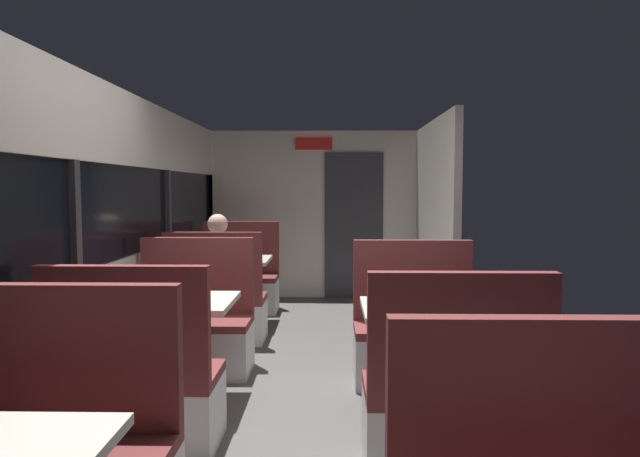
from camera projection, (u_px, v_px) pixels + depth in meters
ground_plane at (295, 419)px, 3.74m from camera, size 3.30×9.20×0.02m
carriage_window_panel_left at (72, 251)px, 3.69m from camera, size 0.09×8.48×2.30m
carriage_end_bulkhead at (318, 216)px, 7.84m from camera, size 2.90×0.11×2.30m
carriage_aisle_panel_right at (435, 220)px, 6.62m from camera, size 0.08×2.40×2.30m
dining_table_mid_window at (169, 314)px, 3.95m from camera, size 0.90×0.70×0.74m
bench_mid_window_facing_end at (135, 394)px, 3.28m from camera, size 0.95×0.50×1.10m
bench_mid_window_facing_entry at (194, 332)px, 4.67m from camera, size 0.95×0.50×1.10m
dining_table_far_window at (229, 267)px, 6.27m from camera, size 0.90×0.70×0.74m
bench_far_window_facing_end at (217, 308)px, 5.60m from camera, size 0.95×0.50×1.10m
bench_far_window_facing_entry at (239, 284)px, 6.99m from camera, size 0.95×0.50×1.10m
dining_table_rear_aisle at (431, 322)px, 3.72m from camera, size 0.90×0.70×0.74m
bench_rear_aisle_facing_end at (453, 410)px, 3.04m from camera, size 0.95×0.50×1.10m
bench_rear_aisle_facing_entry at (415, 340)px, 4.44m from camera, size 0.95×0.50×1.10m
seated_passenger at (218, 286)px, 5.66m from camera, size 0.47×0.55×1.26m
coffee_cup_secondary at (421, 297)px, 3.81m from camera, size 0.07×0.07×0.09m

